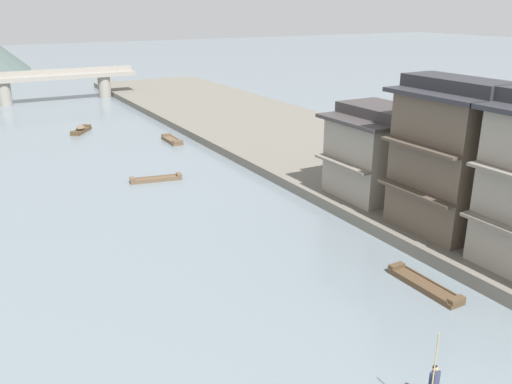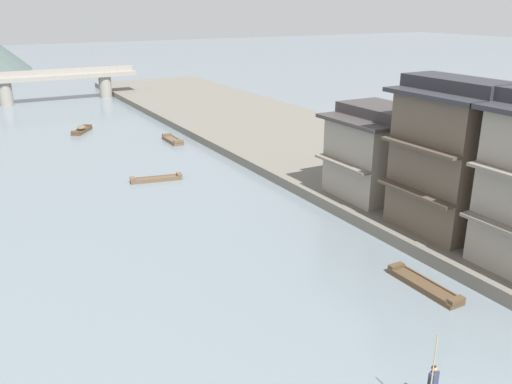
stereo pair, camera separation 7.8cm
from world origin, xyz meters
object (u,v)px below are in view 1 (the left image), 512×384
boat_moored_third (81,130)px  boatman_person (434,381)px  boat_moored_far (172,140)px  house_waterfront_tall (380,151)px  boat_moored_nearest (424,285)px  house_waterfront_second (449,157)px  boat_moored_second (156,179)px  stone_bridge (55,81)px

boat_moored_third → boatman_person: bearing=-88.9°
boat_moored_far → house_waterfront_tall: 24.67m
boat_moored_nearest → house_waterfront_second: size_ratio=0.48×
boat_moored_third → house_waterfront_tall: (13.35, -32.66, 3.47)m
boatman_person → boat_moored_nearest: 9.13m
boatman_person → boat_moored_second: (0.51, 29.04, -1.35)m
boatman_person → house_waterfront_tall: (12.39, 16.66, 2.25)m
boatman_person → boat_moored_third: size_ratio=0.86×
boat_moored_third → house_waterfront_tall: house_waterfront_tall is taller
boat_moored_far → boat_moored_second: bearing=-116.7°
stone_bridge → boat_moored_far: bearing=-79.6°
boatman_person → boat_moored_far: (6.16, 40.26, -1.31)m
boat_moored_nearest → boat_moored_far: 33.88m
boat_moored_second → boat_moored_far: boat_moored_far is taller
boat_moored_second → boat_moored_far: bearing=63.3°
boat_moored_far → house_waterfront_tall: (6.23, -23.61, 3.56)m
house_waterfront_second → stone_bridge: 62.20m
boat_moored_second → boat_moored_third: (-1.47, 20.28, 0.14)m
house_waterfront_tall → stone_bridge: (-11.95, 54.70, -0.91)m
boatman_person → stone_bridge: 71.37m
house_waterfront_tall → boat_moored_third: bearing=112.2°
boatman_person → stone_bridge: bearing=89.6°
boat_moored_second → boat_moored_nearest: bearing=-75.5°
boat_moored_far → stone_bridge: 31.73m
boat_moored_nearest → boat_moored_far: size_ratio=1.19×
stone_bridge → house_waterfront_tall: bearing=-77.7°
boat_moored_nearest → boat_moored_far: bearing=90.4°
boat_moored_second → house_waterfront_tall: bearing=-46.2°
boatman_person → boat_moored_second: size_ratio=0.74×
house_waterfront_tall → stone_bridge: house_waterfront_tall is taller
boat_moored_second → boat_moored_third: boat_moored_third is taller
boat_moored_third → house_waterfront_second: house_waterfront_second is taller
boat_moored_far → boatman_person: bearing=-98.7°
boat_moored_third → house_waterfront_tall: bearing=-67.8°
boatman_person → boat_moored_second: 29.07m
boat_moored_second → house_waterfront_second: (11.00, -18.84, 4.91)m
boat_moored_nearest → house_waterfront_second: 8.05m
boat_moored_nearest → house_waterfront_tall: 12.44m
boatman_person → boat_moored_nearest: bearing=45.0°
house_waterfront_tall → boatman_person: bearing=-126.6°
boat_moored_far → house_waterfront_second: 30.93m
boat_moored_nearest → stone_bridge: 65.31m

